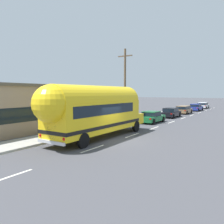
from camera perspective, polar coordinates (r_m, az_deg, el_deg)
ground_plane at (r=17.07m, az=1.39°, el=-7.20°), size 300.00×300.00×0.00m
lane_markings at (r=29.58m, az=10.45°, el=-2.11°), size 3.68×80.00×0.01m
sidewalk_slab at (r=28.02m, az=3.60°, el=-2.29°), size 2.71×90.00×0.15m
roadside_building at (r=26.15m, az=-26.51°, el=1.31°), size 13.51×14.55×4.34m
utility_pole at (r=25.83m, az=3.29°, el=6.77°), size 1.80×0.24×8.50m
painted_bus at (r=17.36m, az=-4.41°, el=0.68°), size 2.65×11.91×4.12m
car_lead at (r=27.36m, az=9.98°, el=-1.14°), size 2.00×4.40×1.37m
car_second at (r=34.05m, az=14.65°, el=-0.02°), size 2.06×4.87×1.37m
car_third at (r=40.24m, az=17.71°, el=0.71°), size 1.88×4.49×1.37m
car_fourth at (r=47.68m, az=20.47°, el=1.19°), size 1.99×4.78×1.37m
car_fifth at (r=55.74m, az=22.03°, el=1.69°), size 2.06×4.75×1.37m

